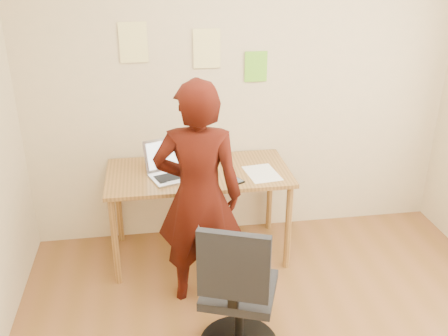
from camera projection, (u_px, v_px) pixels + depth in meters
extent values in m
cube|color=beige|center=(242.00, 79.00, 3.99)|extent=(3.50, 0.04, 2.70)
cube|color=olive|center=(198.00, 173.00, 3.84)|extent=(1.40, 0.70, 0.03)
cylinder|color=olive|center=(115.00, 242.00, 3.63)|extent=(0.05, 0.05, 0.71)
cylinder|color=olive|center=(288.00, 228.00, 3.81)|extent=(0.05, 0.05, 0.71)
cylinder|color=olive|center=(118.00, 203.00, 4.17)|extent=(0.05, 0.05, 0.71)
cylinder|color=olive|center=(270.00, 192.00, 4.35)|extent=(0.05, 0.05, 0.71)
cube|color=#BABBC2|center=(175.00, 177.00, 3.73)|extent=(0.42, 0.35, 0.02)
cube|color=black|center=(175.00, 175.00, 3.72)|extent=(0.32, 0.23, 0.00)
cube|color=#BABBC2|center=(167.00, 154.00, 3.80)|extent=(0.36, 0.19, 0.24)
cube|color=white|center=(167.00, 154.00, 3.80)|extent=(0.31, 0.16, 0.20)
cube|color=white|center=(262.00, 173.00, 3.80)|extent=(0.27, 0.35, 0.00)
cube|color=black|center=(237.00, 180.00, 3.68)|extent=(0.12, 0.14, 0.01)
cube|color=#3F4C59|center=(237.00, 180.00, 3.68)|extent=(0.10, 0.12, 0.00)
cube|color=#F5E992|center=(133.00, 42.00, 3.72)|extent=(0.21, 0.00, 0.30)
cube|color=#F5E992|center=(207.00, 49.00, 3.82)|extent=(0.21, 0.00, 0.30)
cube|color=#70C92D|center=(256.00, 67.00, 3.93)|extent=(0.18, 0.00, 0.24)
cube|color=black|center=(239.00, 290.00, 2.99)|extent=(0.54, 0.54, 0.06)
cube|color=black|center=(233.00, 267.00, 2.69)|extent=(0.39, 0.19, 0.42)
cube|color=black|center=(233.00, 298.00, 2.78)|extent=(0.07, 0.06, 0.11)
cylinder|color=black|center=(239.00, 320.00, 3.09)|extent=(0.06, 0.06, 0.42)
imported|color=#340D07|center=(199.00, 196.00, 3.31)|extent=(0.64, 0.48, 1.61)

